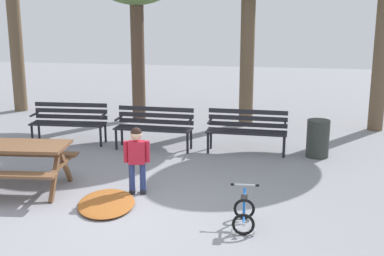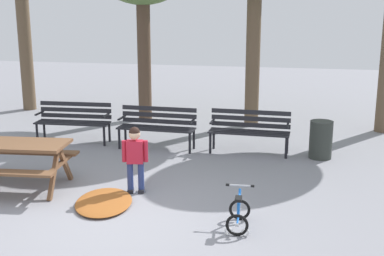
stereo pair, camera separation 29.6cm
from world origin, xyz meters
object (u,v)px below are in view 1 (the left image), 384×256
Objects in this scene: kids_bicycle at (244,213)px; park_bench_far_left at (69,119)px; trash_bin at (318,139)px; park_bench_left at (154,124)px; park_bench_right at (247,127)px; child_standing at (137,155)px; picnic_table at (11,155)px.

park_bench_far_left is at bearing 137.34° from kids_bicycle.
trash_bin reaches higher than kids_bicycle.
park_bench_right is (1.90, 0.05, 0.00)m from park_bench_left.
child_standing reaches higher than park_bench_right.
child_standing is 1.46× the size of trash_bin.
park_bench_left is at bearing 179.15° from trash_bin.
picnic_table is 4.55m from park_bench_right.
park_bench_left is at bearing -4.02° from park_bench_far_left.
picnic_table is at bearing -85.21° from park_bench_far_left.
park_bench_far_left reaches higher than trash_bin.
park_bench_far_left is 3.81m from park_bench_right.
kids_bicycle is at bearing -108.68° from trash_bin.
child_standing reaches higher than park_bench_far_left.
child_standing is 3.89m from trash_bin.
trash_bin is at bearing -2.01° from park_bench_far_left.
park_bench_left is 2.81× the size of kids_bicycle.
park_bench_right is at bearing 38.37° from picnic_table.
park_bench_left is 4.15m from kids_bicycle.
park_bench_right is (3.81, -0.09, 0.00)m from park_bench_far_left.
child_standing reaches higher than trash_bin.
child_standing reaches higher than kids_bicycle.
park_bench_right is at bearing 176.02° from trash_bin.
kids_bicycle is (0.20, -3.61, -0.31)m from park_bench_right.
park_bench_far_left and park_bench_right have the same top height.
park_bench_left reaches higher than picnic_table.
child_standing is at bearing 150.60° from kids_bicycle.
park_bench_left reaches higher than kids_bicycle.
park_bench_far_left is at bearing 94.79° from picnic_table.
picnic_table is 2.61× the size of trash_bin.
trash_bin is (1.39, -0.10, -0.14)m from park_bench_right.
park_bench_right is 3.63m from kids_bicycle.
kids_bicycle is (3.77, -0.79, -0.39)m from picnic_table.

